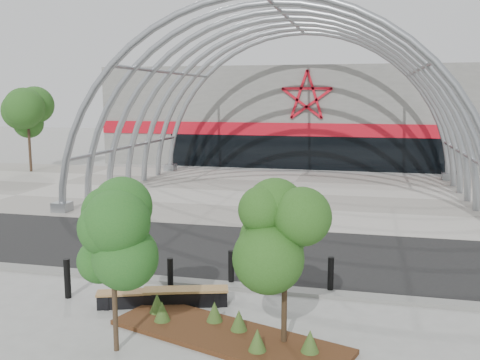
{
  "coord_description": "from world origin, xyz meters",
  "views": [
    {
      "loc": [
        4.55,
        -15.11,
        5.73
      ],
      "look_at": [
        0.0,
        4.0,
        2.6
      ],
      "focal_mm": 40.0,
      "sensor_mm": 36.0,
      "label": 1
    }
  ],
  "objects_px": {
    "street_tree_0": "(112,239)",
    "bench_1": "(186,297)",
    "bench_0": "(136,299)",
    "bollard_2": "(231,268)",
    "street_tree_1": "(285,231)"
  },
  "relations": [
    {
      "from": "street_tree_1",
      "to": "bollard_2",
      "type": "xyz_separation_m",
      "value": [
        -2.16,
        3.56,
        -2.2
      ]
    },
    {
      "from": "street_tree_0",
      "to": "bench_0",
      "type": "distance_m",
      "value": 3.5
    },
    {
      "from": "street_tree_0",
      "to": "street_tree_1",
      "type": "distance_m",
      "value": 3.83
    },
    {
      "from": "street_tree_1",
      "to": "bench_1",
      "type": "height_order",
      "value": "street_tree_1"
    },
    {
      "from": "bench_0",
      "to": "bollard_2",
      "type": "xyz_separation_m",
      "value": [
        2.13,
        2.19,
        0.33
      ]
    },
    {
      "from": "bench_0",
      "to": "bench_1",
      "type": "height_order",
      "value": "bench_1"
    },
    {
      "from": "street_tree_0",
      "to": "bench_1",
      "type": "relative_size",
      "value": 1.53
    },
    {
      "from": "street_tree_0",
      "to": "bench_1",
      "type": "height_order",
      "value": "street_tree_0"
    },
    {
      "from": "bench_0",
      "to": "bollard_2",
      "type": "distance_m",
      "value": 3.08
    },
    {
      "from": "street_tree_0",
      "to": "bench_0",
      "type": "xyz_separation_m",
      "value": [
        -0.64,
        2.47,
        -2.39
      ]
    },
    {
      "from": "street_tree_0",
      "to": "street_tree_1",
      "type": "xyz_separation_m",
      "value": [
        3.66,
        1.1,
        0.13
      ]
    },
    {
      "from": "street_tree_0",
      "to": "bench_0",
      "type": "height_order",
      "value": "street_tree_0"
    },
    {
      "from": "bench_0",
      "to": "bench_1",
      "type": "xyz_separation_m",
      "value": [
        1.31,
        0.39,
        0.02
      ]
    },
    {
      "from": "street_tree_0",
      "to": "bollard_2",
      "type": "height_order",
      "value": "street_tree_0"
    },
    {
      "from": "bollard_2",
      "to": "street_tree_1",
      "type": "bearing_deg",
      "value": -58.73
    }
  ]
}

